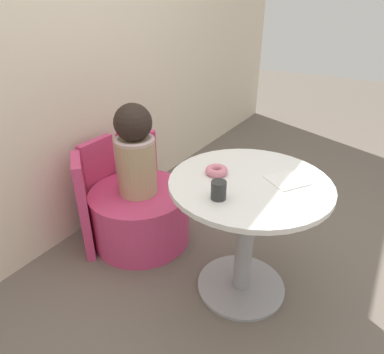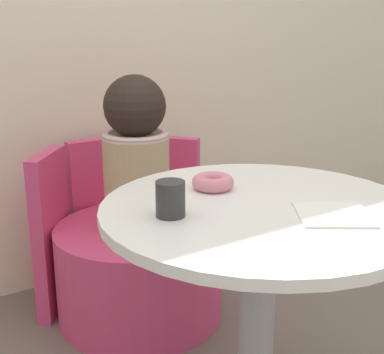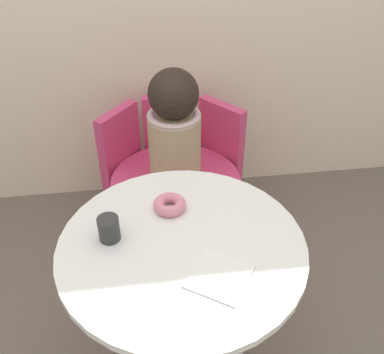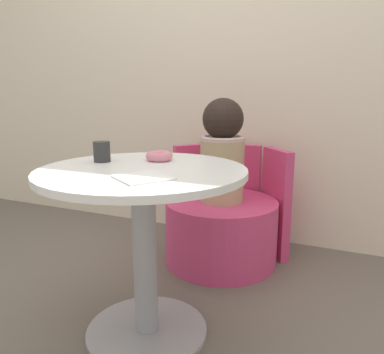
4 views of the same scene
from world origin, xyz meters
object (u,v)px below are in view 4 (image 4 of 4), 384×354
(tub_chair, at_px, (221,231))
(donut, at_px, (159,156))
(round_table, at_px, (144,219))
(cup, at_px, (102,152))
(child_figure, at_px, (222,151))

(tub_chair, height_order, donut, donut)
(round_table, bearing_deg, donut, 97.08)
(donut, distance_m, cup, 0.22)
(round_table, xyz_separation_m, cup, (-0.21, 0.05, 0.23))
(tub_chair, xyz_separation_m, child_figure, (0.00, 0.00, 0.44))
(tub_chair, distance_m, donut, 0.75)
(round_table, relative_size, donut, 6.98)
(child_figure, bearing_deg, tub_chair, 0.00)
(cup, bearing_deg, round_table, -13.79)
(child_figure, distance_m, donut, 0.57)
(round_table, distance_m, cup, 0.32)
(child_figure, height_order, cup, child_figure)
(cup, bearing_deg, tub_chair, 68.73)
(child_figure, distance_m, cup, 0.72)
(round_table, relative_size, tub_chair, 1.23)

